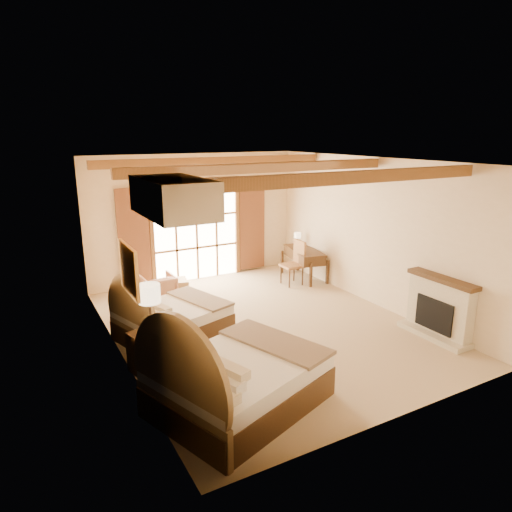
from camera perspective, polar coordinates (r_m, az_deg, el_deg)
floor at (r=9.15m, az=0.90°, el=-8.63°), size 7.00×7.00×0.00m
wall_back at (r=11.73m, az=-7.61°, el=4.78°), size 5.50×0.00×5.50m
wall_left at (r=7.69m, az=-17.15°, el=-1.32°), size 0.00×7.00×7.00m
wall_right at (r=10.24m, az=14.44°, el=2.91°), size 0.00×7.00×7.00m
ceiling at (r=8.38m, az=1.00°, el=11.81°), size 7.00×7.00×0.00m
ceiling_beams at (r=8.39m, az=0.99°, el=10.99°), size 5.39×4.60×0.18m
french_doors at (r=11.74m, az=-7.44°, el=3.05°), size 3.95×0.08×2.60m
fireplace at (r=9.14m, az=21.87°, el=-6.35°), size 0.46×1.40×1.16m
painting at (r=6.95m, az=-15.56°, el=-1.64°), size 0.06×0.95×0.75m
canopy_valance at (r=5.60m, az=-10.31°, el=7.28°), size 0.70×1.40×0.45m
bed_near at (r=6.45m, az=-3.37°, el=-15.11°), size 2.76×2.33×1.47m
bed_far at (r=8.68m, az=-11.11°, el=-7.65°), size 2.24×1.89×1.22m
nightstand at (r=7.57m, az=-13.04°, el=-11.63°), size 0.68×0.68×0.66m
floor_lamp at (r=6.90m, az=-13.17°, el=-5.35°), size 0.33×0.33×1.56m
armchair at (r=10.43m, az=-12.10°, el=-4.03°), size 0.71×0.73×0.65m
ottoman at (r=10.87m, az=-9.92°, el=-3.88°), size 0.59×0.59×0.37m
desk at (r=11.92m, az=6.01°, el=-0.85°), size 0.90×1.53×0.77m
desk_chair at (r=11.45m, az=4.61°, el=-1.87°), size 0.50×0.50×1.11m
desk_lamp at (r=12.13m, az=5.21°, el=2.53°), size 0.18×0.18×0.36m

